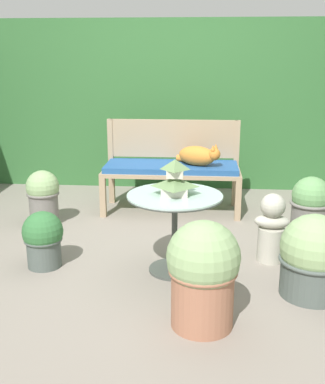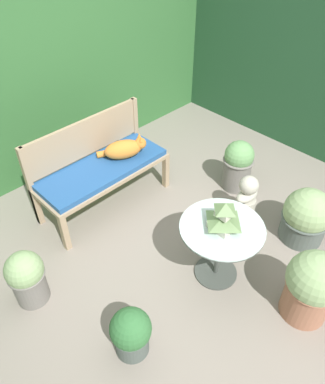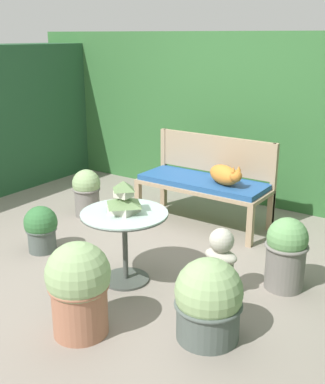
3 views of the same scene
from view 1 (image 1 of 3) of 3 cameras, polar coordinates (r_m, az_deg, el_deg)
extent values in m
plane|color=gray|center=(4.24, -0.52, -6.28)|extent=(30.00, 30.00, 0.00)
cube|color=#336633|center=(6.30, 1.40, 10.54)|extent=(6.40, 0.91, 2.01)
cube|color=tan|center=(4.93, -7.07, -0.63)|extent=(0.06, 0.06, 0.41)
cube|color=tan|center=(4.84, 8.94, -1.00)|extent=(0.06, 0.06, 0.41)
cube|color=tan|center=(5.40, -6.03, 0.88)|extent=(0.06, 0.06, 0.41)
cube|color=tan|center=(5.32, 8.57, 0.57)|extent=(0.06, 0.06, 0.41)
cube|color=tan|center=(5.02, 1.06, 2.47)|extent=(1.42, 0.56, 0.04)
cube|color=#23518E|center=(5.01, 1.07, 3.01)|extent=(1.37, 0.51, 0.06)
cube|color=tan|center=(5.34, -6.11, 3.62)|extent=(0.06, 0.06, 0.94)
cube|color=tan|center=(5.27, 8.70, 3.34)|extent=(0.06, 0.06, 0.94)
cube|color=tan|center=(5.21, 1.26, 6.35)|extent=(1.37, 0.04, 0.41)
ellipsoid|color=orange|center=(4.94, 4.10, 4.31)|extent=(0.45, 0.35, 0.20)
sphere|color=orange|center=(4.85, 6.15, 4.46)|extent=(0.12, 0.12, 0.12)
cone|color=orange|center=(4.87, 6.34, 5.39)|extent=(0.05, 0.05, 0.06)
cone|color=orange|center=(4.81, 6.01, 5.26)|extent=(0.05, 0.05, 0.06)
cylinder|color=orange|center=(5.09, 2.88, 3.95)|extent=(0.23, 0.16, 0.07)
cylinder|color=#424742|center=(3.76, 1.41, -9.12)|extent=(0.39, 0.39, 0.02)
cylinder|color=#424742|center=(3.65, 1.44, -5.01)|extent=(0.04, 0.04, 0.60)
cylinder|color=silver|center=(3.55, 1.47, -0.41)|extent=(0.71, 0.71, 0.01)
torus|color=#424742|center=(3.55, 1.47, -0.59)|extent=(0.71, 0.71, 0.02)
cube|color=beige|center=(3.54, 1.47, 0.19)|extent=(0.19, 0.19, 0.06)
pyramid|color=#668451|center=(3.52, 1.48, 1.23)|extent=(0.26, 0.26, 0.07)
cube|color=beige|center=(3.51, 1.49, 2.23)|extent=(0.12, 0.12, 0.06)
pyramid|color=#668451|center=(3.49, 1.50, 3.30)|extent=(0.16, 0.16, 0.08)
cylinder|color=#B7B2A3|center=(3.98, 12.67, -6.06)|extent=(0.21, 0.21, 0.28)
ellipsoid|color=#B7B2A3|center=(3.91, 12.84, -3.43)|extent=(0.28, 0.17, 0.11)
sphere|color=#B7B2A3|center=(3.87, 12.96, -1.61)|extent=(0.20, 0.20, 0.20)
cylinder|color=#4C5651|center=(3.51, 17.26, -9.56)|extent=(0.43, 0.43, 0.27)
torus|color=#4C5651|center=(3.46, 17.43, -7.73)|extent=(0.47, 0.47, 0.03)
sphere|color=#89A870|center=(3.43, 17.56, -6.31)|extent=(0.46, 0.46, 0.46)
cylinder|color=#9E664C|center=(3.00, 4.74, -12.33)|extent=(0.38, 0.38, 0.37)
torus|color=#9E664C|center=(2.92, 4.82, -9.32)|extent=(0.42, 0.42, 0.03)
sphere|color=#89A870|center=(2.88, 4.86, -7.71)|extent=(0.44, 0.44, 0.44)
cylinder|color=slate|center=(4.39, 16.96, -3.53)|extent=(0.32, 0.32, 0.38)
torus|color=slate|center=(4.34, 17.15, -1.30)|extent=(0.35, 0.35, 0.03)
sphere|color=#66995B|center=(4.32, 17.22, -0.41)|extent=(0.33, 0.33, 0.33)
cylinder|color=#4C5651|center=(3.90, -13.85, -6.93)|extent=(0.26, 0.26, 0.23)
torus|color=#4C5651|center=(3.86, -13.96, -5.49)|extent=(0.30, 0.30, 0.03)
sphere|color=#336B38|center=(3.84, -14.02, -4.55)|extent=(0.32, 0.32, 0.32)
cylinder|color=slate|center=(4.83, -13.86, -1.88)|extent=(0.28, 0.28, 0.32)
torus|color=slate|center=(4.79, -13.98, -0.17)|extent=(0.31, 0.31, 0.03)
sphere|color=#89A870|center=(4.77, -14.04, 0.61)|extent=(0.32, 0.32, 0.32)
camera|label=2|loc=(3.26, -43.32, 34.37)|focal=35.00mm
camera|label=3|loc=(2.25, 82.18, 12.10)|focal=45.00mm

